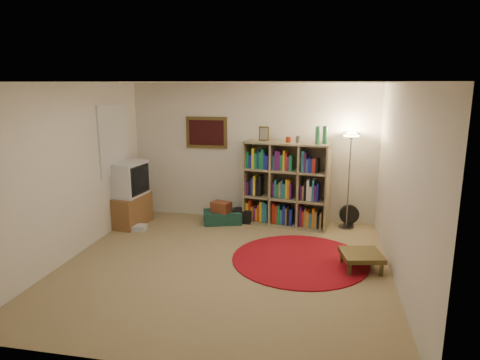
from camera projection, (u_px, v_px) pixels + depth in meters
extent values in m
cube|color=#8B7751|center=(225.00, 266.00, 5.97)|extent=(4.50, 4.50, 0.02)
cube|color=white|center=(223.00, 82.00, 5.42)|extent=(4.50, 4.50, 0.02)
cube|color=beige|center=(252.00, 152.00, 7.86)|extent=(4.50, 0.02, 2.50)
cube|color=beige|center=(162.00, 237.00, 3.53)|extent=(4.50, 0.02, 2.50)
cube|color=beige|center=(70.00, 172.00, 6.12)|extent=(0.02, 4.50, 2.50)
cube|color=beige|center=(402.00, 186.00, 5.27)|extent=(0.02, 4.50, 2.50)
cube|color=#433417|center=(207.00, 133.00, 7.91)|extent=(0.78, 0.04, 0.58)
cube|color=#380B0C|center=(206.00, 133.00, 7.89)|extent=(0.66, 0.01, 0.46)
cube|color=white|center=(114.00, 140.00, 7.29)|extent=(0.03, 1.00, 1.20)
cube|color=beige|center=(356.00, 159.00, 7.50)|extent=(0.08, 0.01, 0.12)
cube|color=#807455|center=(285.00, 224.00, 7.69)|extent=(1.55, 0.68, 0.03)
cube|color=#807455|center=(287.00, 143.00, 7.37)|extent=(1.55, 0.68, 0.03)
cube|color=#807455|center=(247.00, 181.00, 7.79)|extent=(0.11, 0.43, 1.50)
cube|color=#807455|center=(328.00, 188.00, 7.27)|extent=(0.11, 0.43, 1.50)
cube|color=#807455|center=(289.00, 182.00, 7.71)|extent=(1.48, 0.28, 1.50)
cube|color=#807455|center=(273.00, 183.00, 7.62)|extent=(0.10, 0.41, 1.43)
cube|color=#807455|center=(300.00, 186.00, 7.44)|extent=(0.10, 0.41, 1.43)
cube|color=#807455|center=(286.00, 198.00, 7.58)|extent=(1.48, 0.65, 0.03)
cube|color=#807455|center=(286.00, 171.00, 7.47)|extent=(1.48, 0.65, 0.03)
cube|color=gold|center=(248.00, 211.00, 7.86)|extent=(0.08, 0.18, 0.32)
cube|color=#AA2A18|center=(251.00, 210.00, 7.83)|extent=(0.07, 0.18, 0.38)
cube|color=#C27618|center=(253.00, 213.00, 7.83)|extent=(0.07, 0.18, 0.26)
cube|color=#521861|center=(255.00, 213.00, 7.81)|extent=(0.07, 0.18, 0.26)
cube|color=#C27618|center=(258.00, 214.00, 7.80)|extent=(0.06, 0.17, 0.24)
cube|color=#AA2A18|center=(260.00, 212.00, 7.78)|extent=(0.06, 0.17, 0.32)
cube|color=gold|center=(262.00, 211.00, 7.76)|extent=(0.07, 0.18, 0.37)
cube|color=#246D85|center=(264.00, 211.00, 7.74)|extent=(0.07, 0.18, 0.38)
cube|color=#246D85|center=(267.00, 212.00, 7.73)|extent=(0.07, 0.18, 0.35)
cube|color=#521861|center=(248.00, 188.00, 7.76)|extent=(0.08, 0.18, 0.24)
cube|color=black|center=(251.00, 187.00, 7.74)|extent=(0.07, 0.18, 0.26)
cube|color=navy|center=(253.00, 186.00, 7.72)|extent=(0.07, 0.17, 0.31)
cube|color=gold|center=(256.00, 185.00, 7.70)|extent=(0.07, 0.18, 0.36)
cube|color=black|center=(258.00, 188.00, 7.69)|extent=(0.08, 0.18, 0.28)
cube|color=black|center=(261.00, 185.00, 7.66)|extent=(0.08, 0.18, 0.37)
cube|color=#18793C|center=(248.00, 160.00, 7.65)|extent=(0.08, 0.18, 0.30)
cube|color=navy|center=(251.00, 162.00, 7.63)|extent=(0.08, 0.18, 0.24)
cube|color=gold|center=(254.00, 158.00, 7.60)|extent=(0.07, 0.18, 0.37)
cube|color=#18793C|center=(257.00, 161.00, 7.59)|extent=(0.08, 0.18, 0.28)
cube|color=navy|center=(259.00, 159.00, 7.57)|extent=(0.06, 0.17, 0.34)
cube|color=#18793C|center=(261.00, 160.00, 7.56)|extent=(0.06, 0.17, 0.31)
cube|color=#18793C|center=(263.00, 159.00, 7.54)|extent=(0.08, 0.18, 0.36)
cube|color=navy|center=(266.00, 161.00, 7.53)|extent=(0.06, 0.17, 0.30)
cube|color=navy|center=(268.00, 162.00, 7.52)|extent=(0.08, 0.18, 0.25)
cube|color=#AA2A18|center=(274.00, 213.00, 7.68)|extent=(0.07, 0.18, 0.37)
cube|color=#AA2A18|center=(277.00, 214.00, 7.66)|extent=(0.07, 0.18, 0.33)
cube|color=#18793C|center=(279.00, 214.00, 7.64)|extent=(0.08, 0.18, 0.34)
cube|color=#246D85|center=(282.00, 216.00, 7.64)|extent=(0.07, 0.18, 0.26)
cube|color=navy|center=(285.00, 214.00, 7.61)|extent=(0.08, 0.18, 0.35)
cube|color=olive|center=(287.00, 216.00, 7.60)|extent=(0.06, 0.17, 0.31)
cube|color=black|center=(289.00, 215.00, 7.58)|extent=(0.07, 0.17, 0.34)
cube|color=navy|center=(292.00, 217.00, 7.57)|extent=(0.08, 0.18, 0.29)
cube|color=#521861|center=(274.00, 190.00, 7.58)|extent=(0.06, 0.17, 0.26)
cube|color=#246D85|center=(276.00, 188.00, 7.56)|extent=(0.06, 0.17, 0.31)
cube|color=#18793C|center=(278.00, 190.00, 7.56)|extent=(0.07, 0.17, 0.24)
cube|color=olive|center=(281.00, 189.00, 7.54)|extent=(0.06, 0.17, 0.28)
cube|color=#246D85|center=(282.00, 189.00, 7.53)|extent=(0.06, 0.17, 0.31)
cube|color=#246D85|center=(285.00, 191.00, 7.52)|extent=(0.08, 0.18, 0.25)
cube|color=gold|center=(287.00, 188.00, 7.49)|extent=(0.06, 0.17, 0.34)
cube|color=#C27618|center=(289.00, 189.00, 7.48)|extent=(0.06, 0.17, 0.33)
cube|color=#521861|center=(291.00, 191.00, 7.47)|extent=(0.06, 0.17, 0.27)
cube|color=#246D85|center=(275.00, 163.00, 7.48)|extent=(0.06, 0.17, 0.26)
cube|color=#521861|center=(277.00, 160.00, 7.45)|extent=(0.07, 0.18, 0.35)
cube|color=#521861|center=(280.00, 161.00, 7.44)|extent=(0.08, 0.18, 0.34)
cube|color=#18793C|center=(283.00, 163.00, 7.43)|extent=(0.07, 0.18, 0.28)
cube|color=gold|center=(285.00, 160.00, 7.40)|extent=(0.06, 0.17, 0.36)
cube|color=#AA2A18|center=(287.00, 162.00, 7.39)|extent=(0.06, 0.17, 0.32)
cube|color=#521861|center=(289.00, 164.00, 7.39)|extent=(0.07, 0.18, 0.26)
cube|color=#18793C|center=(292.00, 163.00, 7.37)|extent=(0.08, 0.18, 0.28)
cube|color=#521861|center=(301.00, 216.00, 7.50)|extent=(0.07, 0.18, 0.36)
cube|color=#AA2A18|center=(304.00, 218.00, 7.50)|extent=(0.07, 0.17, 0.28)
cube|color=olive|center=(306.00, 217.00, 7.48)|extent=(0.06, 0.17, 0.32)
cube|color=#C27618|center=(308.00, 218.00, 7.47)|extent=(0.08, 0.18, 0.29)
cube|color=#246D85|center=(311.00, 220.00, 7.45)|extent=(0.08, 0.18, 0.25)
cube|color=#C27618|center=(314.00, 217.00, 7.42)|extent=(0.07, 0.18, 0.35)
cube|color=olive|center=(316.00, 219.00, 7.41)|extent=(0.07, 0.18, 0.30)
cube|color=black|center=(319.00, 221.00, 7.41)|extent=(0.07, 0.18, 0.24)
cube|color=olive|center=(321.00, 220.00, 7.39)|extent=(0.06, 0.17, 0.28)
cube|color=#521861|center=(302.00, 192.00, 7.41)|extent=(0.06, 0.17, 0.24)
cube|color=olive|center=(304.00, 192.00, 7.40)|extent=(0.06, 0.17, 0.25)
cube|color=black|center=(306.00, 190.00, 7.37)|extent=(0.07, 0.17, 0.34)
cube|color=silver|center=(309.00, 190.00, 7.36)|extent=(0.07, 0.18, 0.37)
cube|color=silver|center=(311.00, 193.00, 7.35)|extent=(0.07, 0.18, 0.24)
cube|color=#246D85|center=(314.00, 190.00, 7.32)|extent=(0.06, 0.17, 0.38)
cube|color=#521861|center=(316.00, 193.00, 7.32)|extent=(0.07, 0.17, 0.28)
cube|color=navy|center=(318.00, 192.00, 7.30)|extent=(0.06, 0.17, 0.32)
cube|color=#246D85|center=(303.00, 161.00, 7.29)|extent=(0.08, 0.18, 0.37)
cube|color=#521861|center=(306.00, 162.00, 7.27)|extent=(0.06, 0.17, 0.34)
cube|color=#246D85|center=(308.00, 166.00, 7.27)|extent=(0.06, 0.17, 0.24)
cube|color=navy|center=(310.00, 165.00, 7.26)|extent=(0.06, 0.17, 0.26)
cube|color=navy|center=(312.00, 166.00, 7.25)|extent=(0.06, 0.17, 0.25)
cube|color=#AA2A18|center=(315.00, 166.00, 7.23)|extent=(0.08, 0.18, 0.25)
cube|color=black|center=(318.00, 166.00, 7.21)|extent=(0.07, 0.18, 0.25)
cube|color=#433417|center=(264.00, 134.00, 7.51)|extent=(0.18, 0.05, 0.26)
cube|color=gray|center=(264.00, 134.00, 7.49)|extent=(0.14, 0.03, 0.20)
cylinder|color=#9D250E|center=(288.00, 140.00, 7.35)|extent=(0.10, 0.10, 0.10)
cylinder|color=gray|center=(298.00, 139.00, 7.28)|extent=(0.09, 0.09, 0.12)
cylinder|color=#39965C|center=(318.00, 135.00, 7.10)|extent=(0.10, 0.10, 0.30)
cylinder|color=#39965C|center=(325.00, 135.00, 7.13)|extent=(0.10, 0.10, 0.30)
cylinder|color=gray|center=(346.00, 227.00, 7.54)|extent=(0.33, 0.33, 0.03)
cylinder|color=gray|center=(349.00, 183.00, 7.36)|extent=(0.03, 0.03, 1.57)
cone|color=gray|center=(351.00, 136.00, 7.18)|extent=(0.40, 0.40, 0.13)
cylinder|color=#FFD88C|center=(351.00, 136.00, 7.18)|extent=(0.32, 0.32, 0.02)
cylinder|color=black|center=(348.00, 225.00, 7.64)|extent=(0.20, 0.20, 0.03)
cylinder|color=black|center=(349.00, 220.00, 7.62)|extent=(0.04, 0.04, 0.14)
cylinder|color=black|center=(349.00, 214.00, 7.57)|extent=(0.35, 0.11, 0.34)
cube|color=brown|center=(128.00, 210.00, 7.66)|extent=(0.64, 0.85, 0.55)
cube|color=silver|center=(126.00, 179.00, 7.54)|extent=(0.62, 0.72, 0.60)
cube|color=black|center=(140.00, 180.00, 7.45)|extent=(0.09, 0.57, 0.50)
cube|color=black|center=(141.00, 180.00, 7.45)|extent=(0.08, 0.50, 0.44)
cube|color=silver|center=(138.00, 228.00, 7.41)|extent=(0.29, 0.25, 0.09)
cube|color=#13362C|center=(222.00, 217.00, 7.80)|extent=(0.78, 0.62, 0.22)
cube|color=#632C18|center=(221.00, 207.00, 7.71)|extent=(0.38, 0.32, 0.19)
cube|color=black|center=(243.00, 216.00, 7.85)|extent=(0.35, 0.30, 0.23)
cylinder|color=white|center=(270.00, 214.00, 7.85)|extent=(0.16, 0.16, 0.28)
cylinder|color=maroon|center=(300.00, 259.00, 6.16)|extent=(1.96, 1.96, 0.02)
cube|color=#433417|center=(361.00, 255.00, 5.81)|extent=(0.62, 0.62, 0.06)
cube|color=#433417|center=(349.00, 269.00, 5.63)|extent=(0.05, 0.05, 0.19)
cube|color=#433417|center=(381.00, 269.00, 5.63)|extent=(0.05, 0.05, 0.19)
cube|color=#433417|center=(342.00, 257.00, 6.04)|extent=(0.05, 0.05, 0.19)
cube|color=#433417|center=(372.00, 257.00, 6.04)|extent=(0.05, 0.05, 0.19)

